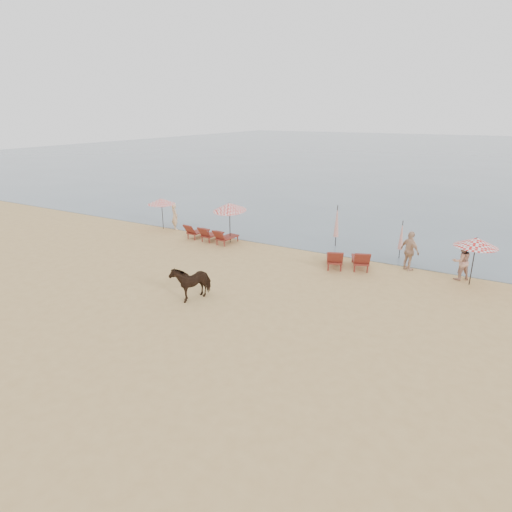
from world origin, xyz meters
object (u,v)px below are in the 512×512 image
at_px(lounger_cluster_left, 210,234).
at_px(umbrella_open_left_a, 161,201).
at_px(umbrella_open_left_b, 230,207).
at_px(umbrella_closed_left, 337,221).
at_px(beachgoer_left, 175,217).
at_px(beachgoer_right_b, 410,251).
at_px(cow, 191,281).
at_px(umbrella_open_right, 476,242).
at_px(beachgoer_right_a, 461,261).
at_px(lounger_cluster_right, 348,259).
at_px(umbrella_closed_right, 401,235).

height_order(lounger_cluster_left, umbrella_open_left_a, umbrella_open_left_a).
relative_size(umbrella_open_left_b, umbrella_closed_left, 1.03).
height_order(beachgoer_left, beachgoer_right_b, beachgoer_right_b).
height_order(lounger_cluster_left, cow, cow).
bearing_deg(umbrella_open_right, lounger_cluster_left, 169.66).
xyz_separation_m(lounger_cluster_left, beachgoer_right_b, (11.24, 0.68, 0.52)).
bearing_deg(beachgoer_right_a, cow, 2.52).
bearing_deg(cow, lounger_cluster_left, 135.31).
bearing_deg(beachgoer_right_b, umbrella_open_left_b, 37.47).
relative_size(lounger_cluster_left, lounger_cluster_right, 1.21).
xyz_separation_m(umbrella_open_right, cow, (-9.94, -7.17, -1.25)).
height_order(lounger_cluster_right, umbrella_open_right, umbrella_open_right).
bearing_deg(umbrella_open_right, lounger_cluster_right, 176.34).
height_order(lounger_cluster_left, umbrella_closed_left, umbrella_closed_left).
relative_size(umbrella_closed_left, cow, 1.41).
relative_size(umbrella_open_left_b, umbrella_closed_right, 1.22).
height_order(lounger_cluster_right, umbrella_open_left_a, umbrella_open_left_a).
relative_size(lounger_cluster_left, beachgoer_right_b, 1.58).
relative_size(lounger_cluster_right, umbrella_closed_right, 1.25).
xyz_separation_m(umbrella_closed_right, beachgoer_left, (-14.01, -1.22, -0.40)).
relative_size(umbrella_open_left_b, beachgoer_right_a, 1.40).
relative_size(lounger_cluster_right, beachgoer_left, 1.50).
relative_size(umbrella_open_left_a, umbrella_closed_left, 0.85).
relative_size(lounger_cluster_right, cow, 1.49).
relative_size(umbrella_closed_left, beachgoer_left, 1.41).
bearing_deg(umbrella_closed_right, beachgoer_right_b, -65.22).
bearing_deg(beachgoer_left, umbrella_closed_left, -139.68).
height_order(umbrella_open_left_b, cow, umbrella_open_left_b).
bearing_deg(umbrella_open_left_b, beachgoer_right_b, -12.53).
bearing_deg(umbrella_open_left_b, lounger_cluster_right, -21.51).
distance_m(umbrella_open_right, beachgoer_right_b, 3.00).
relative_size(lounger_cluster_left, beachgoer_left, 1.81).
distance_m(umbrella_closed_left, beachgoer_left, 10.52).
xyz_separation_m(lounger_cluster_left, lounger_cluster_right, (8.60, -0.58, 0.05)).
bearing_deg(beachgoer_right_a, lounger_cluster_right, -23.35).
distance_m(lounger_cluster_right, beachgoer_left, 12.22).
height_order(lounger_cluster_right, cow, cow).
bearing_deg(umbrella_open_right, umbrella_closed_left, 149.69).
xyz_separation_m(beachgoer_left, beachgoer_right_b, (14.75, -0.39, 0.12)).
relative_size(lounger_cluster_right, beachgoer_right_b, 1.31).
bearing_deg(beachgoer_right_a, umbrella_closed_left, -53.63).
distance_m(lounger_cluster_left, lounger_cluster_right, 8.62).
distance_m(umbrella_closed_left, beachgoer_right_a, 7.00).
bearing_deg(umbrella_open_right, umbrella_open_left_b, 168.17).
relative_size(umbrella_closed_left, beachgoer_right_a, 1.36).
height_order(umbrella_closed_right, beachgoer_left, umbrella_closed_right).
bearing_deg(lounger_cluster_left, cow, -54.89).
bearing_deg(umbrella_open_right, beachgoer_right_b, 157.37).
height_order(lounger_cluster_left, beachgoer_left, beachgoer_left).
distance_m(umbrella_closed_right, cow, 11.37).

